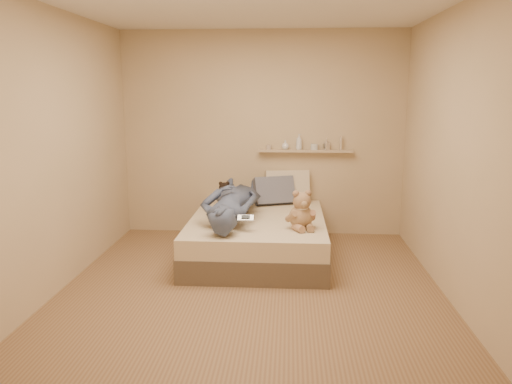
# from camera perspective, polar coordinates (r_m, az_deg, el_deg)

# --- Properties ---
(room) EXTENTS (3.80, 3.80, 3.80)m
(room) POSITION_cam_1_polar(r_m,az_deg,el_deg) (4.55, -0.55, 4.55)
(room) COLOR olive
(room) RESTS_ON ground
(bed) EXTENTS (1.50, 1.90, 0.45)m
(bed) POSITION_cam_1_polar(r_m,az_deg,el_deg) (5.68, 0.19, -5.14)
(bed) COLOR brown
(bed) RESTS_ON floor
(game_console) EXTENTS (0.16, 0.07, 0.06)m
(game_console) POSITION_cam_1_polar(r_m,az_deg,el_deg) (5.03, -1.19, -2.97)
(game_console) COLOR #A8A9AF
(game_console) RESTS_ON bed
(teddy_bear) EXTENTS (0.33, 0.34, 0.41)m
(teddy_bear) POSITION_cam_1_polar(r_m,az_deg,el_deg) (5.14, 5.22, -2.39)
(teddy_bear) COLOR #A47B5A
(teddy_bear) RESTS_ON bed
(dark_plush) EXTENTS (0.20, 0.20, 0.30)m
(dark_plush) POSITION_cam_1_polar(r_m,az_deg,el_deg) (6.21, -3.65, -0.33)
(dark_plush) COLOR black
(dark_plush) RESTS_ON bed
(pillow_cream) EXTENTS (0.58, 0.33, 0.43)m
(pillow_cream) POSITION_cam_1_polar(r_m,az_deg,el_deg) (6.37, 3.59, 0.63)
(pillow_cream) COLOR beige
(pillow_cream) RESTS_ON bed
(pillow_grey) EXTENTS (0.56, 0.42, 0.37)m
(pillow_grey) POSITION_cam_1_polar(r_m,az_deg,el_deg) (6.24, 2.09, 0.14)
(pillow_grey) COLOR slate
(pillow_grey) RESTS_ON bed
(person) EXTENTS (0.66, 1.67, 0.39)m
(person) POSITION_cam_1_polar(r_m,az_deg,el_deg) (5.54, -2.79, -1.06)
(person) COLOR #495272
(person) RESTS_ON bed
(wall_shelf) EXTENTS (1.20, 0.12, 0.03)m
(wall_shelf) POSITION_cam_1_polar(r_m,az_deg,el_deg) (6.39, 5.67, 4.71)
(wall_shelf) COLOR tan
(wall_shelf) RESTS_ON wall_back
(shelf_bottles) EXTENTS (0.96, 0.13, 0.20)m
(shelf_bottles) POSITION_cam_1_polar(r_m,az_deg,el_deg) (6.38, 5.40, 5.46)
(shelf_bottles) COLOR #BEAEA3
(shelf_bottles) RESTS_ON wall_shelf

